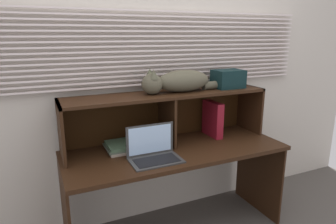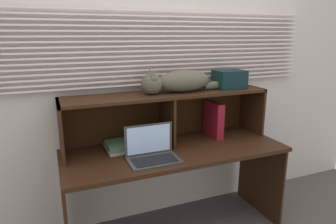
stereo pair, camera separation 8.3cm
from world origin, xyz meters
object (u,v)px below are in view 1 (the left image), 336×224
cat (178,81)px  binder_upright (213,119)px  laptop (154,152)px  book_stack (119,147)px  storage_box (228,79)px

cat → binder_upright: size_ratio=2.62×
binder_upright → cat: bearing=180.0°
cat → laptop: 0.59m
book_stack → cat: bearing=0.2°
laptop → book_stack: bearing=124.8°
binder_upright → book_stack: bearing=-179.9°
book_stack → storage_box: 1.04m
binder_upright → book_stack: (-0.80, -0.00, -0.12)m
binder_upright → storage_box: 0.35m
laptop → book_stack: 0.31m
cat → binder_upright: cat is taller
laptop → book_stack: size_ratio=1.50×
cat → binder_upright: 0.46m
laptop → storage_box: (0.76, 0.25, 0.42)m
storage_box → book_stack: bearing=-179.9°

